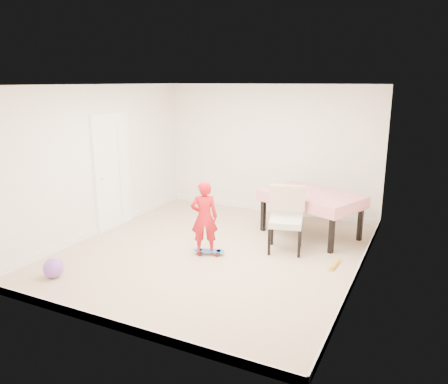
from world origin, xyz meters
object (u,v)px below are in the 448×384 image
at_px(skateboard, 209,252).
at_px(dining_table, 310,214).
at_px(dining_chair, 286,220).
at_px(child, 204,220).
at_px(balloon, 53,268).

bearing_deg(skateboard, dining_table, 34.66).
distance_m(dining_chair, child, 1.30).
bearing_deg(dining_chair, balloon, -151.51).
bearing_deg(child, balloon, 17.22).
bearing_deg(dining_chair, skateboard, -160.05).
xyz_separation_m(dining_chair, skateboard, (-1.02, -0.68, -0.48)).
distance_m(dining_table, skateboard, 2.00).
xyz_separation_m(dining_table, skateboard, (-1.18, -1.57, -0.35)).
bearing_deg(skateboard, dining_chair, 15.42).
height_order(child, balloon, child).
height_order(dining_chair, child, child).
relative_size(dining_table, skateboard, 3.35).
bearing_deg(balloon, child, 47.93).
bearing_deg(dining_chair, dining_table, 65.75).
bearing_deg(balloon, dining_chair, 42.46).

